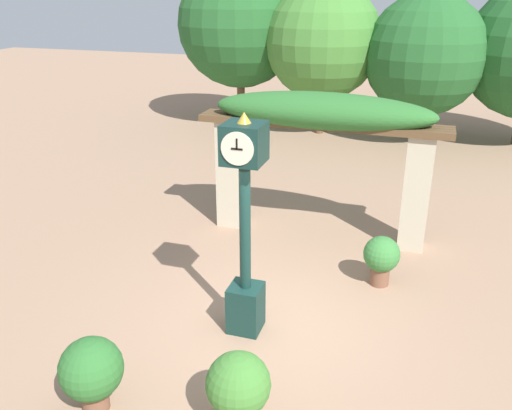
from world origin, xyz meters
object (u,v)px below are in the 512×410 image
(potted_plant_near_left, at_px, (381,257))
(potted_plant_near_right, at_px, (91,371))
(potted_plant_far_left, at_px, (238,388))
(pedestal_clock, at_px, (245,229))

(potted_plant_near_left, bearing_deg, potted_plant_near_right, -126.34)
(potted_plant_near_left, distance_m, potted_plant_near_right, 5.02)
(potted_plant_near_right, xyz_separation_m, potted_plant_far_left, (1.74, 0.28, -0.02))
(potted_plant_near_left, xyz_separation_m, potted_plant_far_left, (-1.23, -3.76, 0.02))
(potted_plant_near_right, height_order, potted_plant_far_left, potted_plant_near_right)
(pedestal_clock, height_order, potted_plant_near_right, pedestal_clock)
(pedestal_clock, xyz_separation_m, potted_plant_near_left, (1.77, 1.92, -1.12))
(potted_plant_far_left, bearing_deg, potted_plant_near_right, -171.00)
(pedestal_clock, relative_size, potted_plant_far_left, 3.38)
(pedestal_clock, distance_m, potted_plant_far_left, 2.21)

